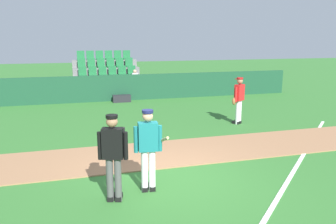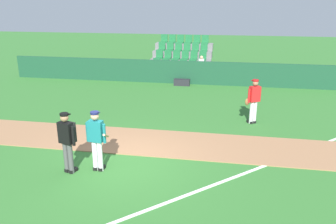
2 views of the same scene
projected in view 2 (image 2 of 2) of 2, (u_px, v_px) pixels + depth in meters
name	position (u px, v px, depth m)	size (l,w,h in m)	color
ground_plane	(122.00, 164.00, 10.01)	(80.00, 80.00, 0.00)	#33702D
infield_dirt_path	(137.00, 141.00, 11.61)	(28.00, 2.23, 0.03)	#9E704C
foul_line_chalk	(224.00, 181.00, 9.05)	(12.00, 0.10, 0.01)	white
dugout_fence	(176.00, 72.00, 19.53)	(20.00, 0.16, 1.33)	#19472D
stadium_bleachers	(182.00, 64.00, 21.65)	(3.90, 3.80, 2.45)	slate
batter_teal_jersey	(97.00, 139.00, 9.34)	(0.67, 0.79, 1.76)	white
umpire_home_plate	(67.00, 139.00, 9.23)	(0.57, 0.39, 1.76)	#4C4C4C
runner_red_jersey	(254.00, 100.00, 13.02)	(0.63, 0.44, 1.76)	silver
equipment_bag	(182.00, 82.00, 19.19)	(0.90, 0.36, 0.36)	#232328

